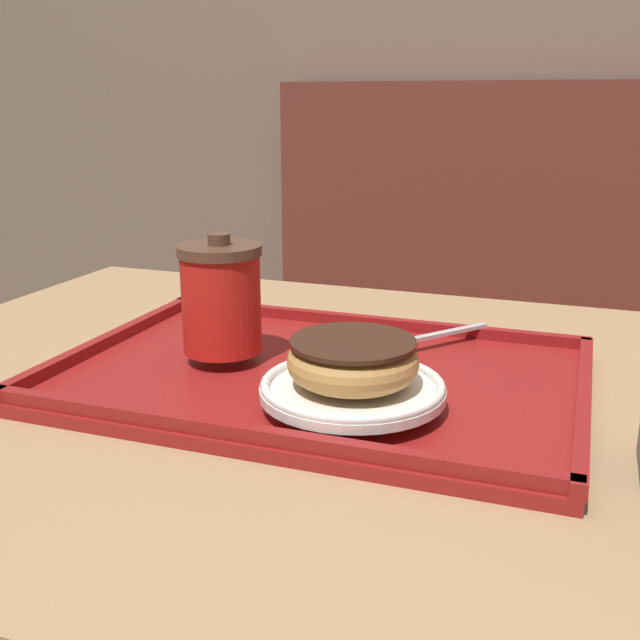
# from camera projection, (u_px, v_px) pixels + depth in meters

# --- Properties ---
(booth_bench) EXTENTS (1.16, 0.44, 1.00)m
(booth_bench) POSITION_uv_depth(u_px,v_px,m) (520.00, 421.00, 1.56)
(booth_bench) COLOR brown
(booth_bench) RESTS_ON ground_plane
(cafe_table) EXTENTS (1.00, 0.77, 0.70)m
(cafe_table) POSITION_uv_depth(u_px,v_px,m) (317.00, 526.00, 0.76)
(cafe_table) COLOR tan
(cafe_table) RESTS_ON ground_plane
(serving_tray) EXTENTS (0.49, 0.33, 0.02)m
(serving_tray) POSITION_uv_depth(u_px,v_px,m) (320.00, 377.00, 0.72)
(serving_tray) COLOR maroon
(serving_tray) RESTS_ON cafe_table
(coffee_cup_front) EXTENTS (0.08, 0.08, 0.12)m
(coffee_cup_front) POSITION_uv_depth(u_px,v_px,m) (223.00, 297.00, 0.73)
(coffee_cup_front) COLOR red
(coffee_cup_front) RESTS_ON serving_tray
(plate_with_chocolate_donut) EXTENTS (0.16, 0.16, 0.01)m
(plate_with_chocolate_donut) POSITION_uv_depth(u_px,v_px,m) (352.00, 388.00, 0.63)
(plate_with_chocolate_donut) COLOR white
(plate_with_chocolate_donut) RESTS_ON serving_tray
(donut_chocolate_glazed) EXTENTS (0.11, 0.11, 0.04)m
(donut_chocolate_glazed) POSITION_uv_depth(u_px,v_px,m) (353.00, 360.00, 0.62)
(donut_chocolate_glazed) COLOR tan
(donut_chocolate_glazed) RESTS_ON plate_with_chocolate_donut
(spoon) EXTENTS (0.10, 0.13, 0.01)m
(spoon) POSITION_uv_depth(u_px,v_px,m) (406.00, 339.00, 0.76)
(spoon) COLOR silver
(spoon) RESTS_ON serving_tray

